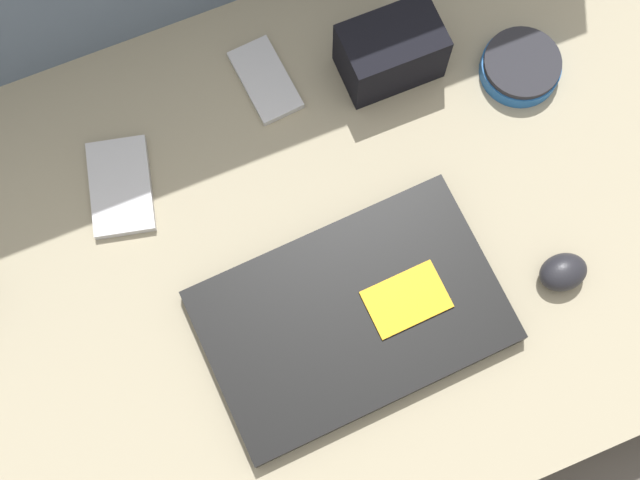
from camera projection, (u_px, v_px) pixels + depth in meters
The scene contains 8 objects.
ground_plane at pixel (320, 268), 1.16m from camera, with size 8.00×8.00×0.00m, color #4C4742.
couch_seat at pixel (320, 257), 1.10m from camera, with size 1.02×0.68×0.12m.
laptop at pixel (356, 315), 1.01m from camera, with size 0.34×0.23×0.03m.
computer_mouse at pixel (563, 272), 1.02m from camera, with size 0.06×0.05×0.04m.
speaker_puck at pixel (521, 67), 1.09m from camera, with size 0.10×0.10×0.03m.
phone_silver at pixel (265, 80), 1.09m from camera, with size 0.06×0.11×0.01m.
phone_black at pixel (121, 187), 1.06m from camera, with size 0.10×0.13×0.01m.
camera_pouch at pixel (391, 52), 1.06m from camera, with size 0.12×0.08×0.08m.
Camera 1 is at (-0.10, -0.25, 1.12)m, focal length 50.00 mm.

